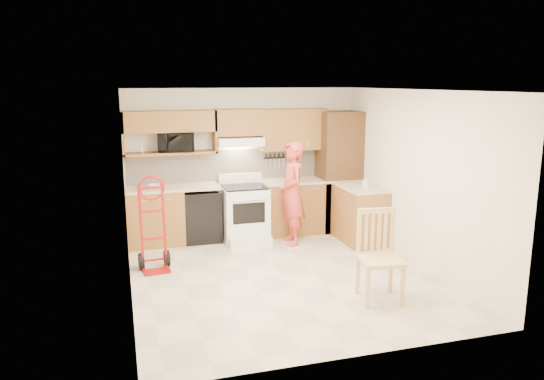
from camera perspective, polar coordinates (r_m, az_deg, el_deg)
name	(u,v)px	position (r m, az deg, el deg)	size (l,w,h in m)	color
floor	(282,276)	(7.26, 1.13, -9.39)	(4.00, 4.50, 0.02)	beige
ceiling	(283,89)	(6.77, 1.22, 10.92)	(4.00, 4.50, 0.02)	white
wall_back	(243,162)	(9.05, -3.15, 3.12)	(4.00, 0.02, 2.50)	white
wall_front	(357,233)	(4.86, 9.25, -4.66)	(4.00, 0.02, 2.50)	white
wall_left	(125,196)	(6.59, -15.73, -0.59)	(0.02, 4.50, 2.50)	white
wall_right	(417,178)	(7.74, 15.51, 1.22)	(0.02, 4.50, 2.50)	white
backsplash	(244,165)	(9.03, -3.11, 2.78)	(3.92, 0.03, 0.55)	beige
lower_cab_left	(155,217)	(8.69, -12.62, -2.91)	(0.90, 0.60, 0.90)	#955F24
dishwasher	(201,215)	(8.77, -7.72, -2.76)	(0.60, 0.60, 0.85)	black
lower_cab_right	(294,207)	(9.14, 2.43, -1.90)	(1.14, 0.60, 0.90)	#955F24
countertop_left	(173,188)	(8.61, -10.77, 0.24)	(1.50, 0.63, 0.04)	beige
countertop_right	(294,181)	(9.04, 2.45, 0.99)	(1.14, 0.63, 0.04)	beige
cab_return_right	(360,215)	(8.75, 9.54, -2.69)	(0.60, 1.00, 0.90)	#955F24
countertop_return	(361,187)	(8.64, 9.64, 0.33)	(0.63, 1.00, 0.04)	beige
pantry_tall	(338,171)	(9.31, 7.25, 2.04)	(0.70, 0.60, 2.10)	brown
upper_cab_left	(169,121)	(8.60, -11.13, 7.35)	(1.50, 0.33, 0.34)	#955F24
upper_shelf_mw	(171,153)	(8.65, -11.00, 3.99)	(1.50, 0.33, 0.04)	#955F24
upper_cab_center	(238,122)	(8.78, -3.70, 7.37)	(0.76, 0.33, 0.44)	#955F24
upper_cab_right	(292,129)	(9.04, 2.23, 6.63)	(1.14, 0.33, 0.70)	#955F24
range_hood	(239,141)	(8.74, -3.58, 5.32)	(0.76, 0.46, 0.14)	white
knife_strip	(275,161)	(9.14, 0.29, 3.16)	(0.40, 0.05, 0.29)	black
microwave	(176,142)	(8.64, -10.40, 5.20)	(0.58, 0.39, 0.32)	black
range	(245,209)	(8.65, -2.92, -2.08)	(0.73, 0.97, 1.08)	white
person	(292,193)	(8.42, 2.19, -0.36)	(0.61, 0.40, 1.68)	#CB4032
hand_truck	(154,228)	(7.44, -12.77, -4.10)	(0.48, 0.44, 1.22)	#A3120F
dining_chair	(381,257)	(6.45, 11.77, -7.14)	(0.49, 0.54, 1.10)	#DBB269
soap_bottle	(365,182)	(8.49, 10.11, 0.83)	(0.08, 0.08, 0.17)	white
bowl	(154,186)	(8.58, -12.70, 0.43)	(0.21, 0.21, 0.05)	white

